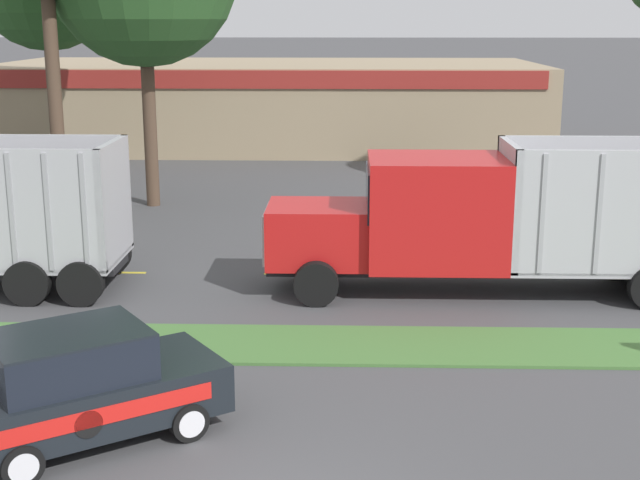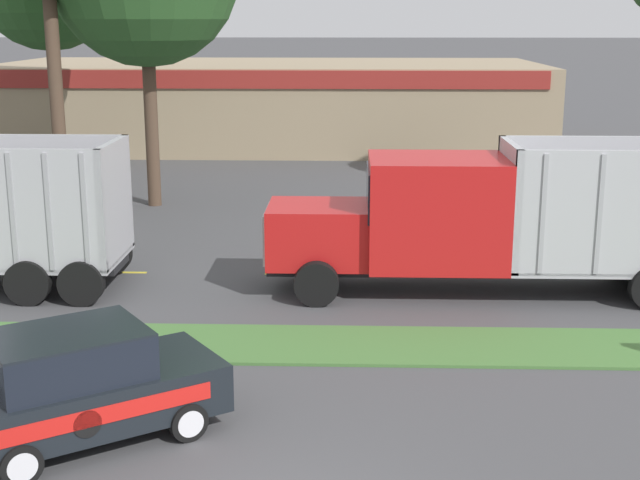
% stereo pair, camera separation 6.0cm
% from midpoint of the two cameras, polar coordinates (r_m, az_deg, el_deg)
% --- Properties ---
extents(grass_verge, '(120.00, 2.11, 0.06)m').
position_cam_midpoint_polar(grass_verge, '(17.59, -1.17, -6.70)').
color(grass_verge, '#477538').
rests_on(grass_verge, ground_plane).
extents(centre_line_3, '(2.40, 0.14, 0.01)m').
position_cam_midpoint_polar(centre_line_3, '(23.24, -13.85, -2.01)').
color(centre_line_3, yellow).
rests_on(centre_line_3, ground_plane).
extents(centre_line_4, '(2.40, 0.14, 0.01)m').
position_cam_midpoint_polar(centre_line_4, '(22.40, -0.42, -2.20)').
color(centre_line_4, yellow).
rests_on(centre_line_4, ground_plane).
extents(centre_line_5, '(2.40, 0.14, 0.01)m').
position_cam_midpoint_polar(centre_line_5, '(22.83, 13.26, -2.26)').
color(centre_line_5, yellow).
rests_on(centre_line_5, ground_plane).
extents(dump_truck_lead, '(11.60, 2.77, 3.52)m').
position_cam_midpoint_polar(dump_truck_lead, '(20.94, 10.14, 1.08)').
color(dump_truck_lead, black).
rests_on(dump_truck_lead, ground_plane).
extents(rally_car, '(4.37, 3.79, 1.80)m').
position_cam_midpoint_polar(rally_car, '(14.03, -14.90, -8.96)').
color(rally_car, black).
rests_on(rally_car, ground_plane).
extents(store_building_backdrop, '(27.02, 12.10, 4.07)m').
position_cam_midpoint_polar(store_building_backdrop, '(46.25, -3.11, 8.75)').
color(store_building_backdrop, '#9E896B').
rests_on(store_building_backdrop, ground_plane).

